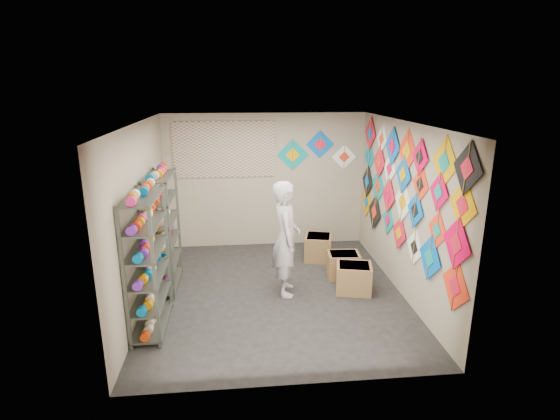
{
  "coord_description": "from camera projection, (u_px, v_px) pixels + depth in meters",
  "views": [
    {
      "loc": [
        -0.57,
        -6.36,
        3.24
      ],
      "look_at": [
        0.1,
        0.3,
        1.3
      ],
      "focal_mm": 28.0,
      "sensor_mm": 36.0,
      "label": 1
    }
  ],
  "objects": [
    {
      "name": "carton_c",
      "position": [
        318.0,
        247.0,
        8.33
      ],
      "size": [
        0.61,
        0.64,
        0.47
      ],
      "primitive_type": "cube",
      "rotation": [
        0.0,
        0.0,
        -0.24
      ],
      "color": "#996943",
      "rests_on": "ground"
    },
    {
      "name": "room_walls",
      "position": [
        275.0,
        194.0,
        6.57
      ],
      "size": [
        4.5,
        4.5,
        4.5
      ],
      "color": "tan",
      "rests_on": "ground"
    },
    {
      "name": "carton_b",
      "position": [
        343.0,
        265.0,
        7.55
      ],
      "size": [
        0.57,
        0.48,
        0.44
      ],
      "primitive_type": "cube",
      "rotation": [
        0.0,
        0.0,
        -0.08
      ],
      "color": "#996943",
      "rests_on": "ground"
    },
    {
      "name": "ground",
      "position": [
        276.0,
        293.0,
        7.03
      ],
      "size": [
        4.5,
        4.5,
        0.0
      ],
      "primitive_type": "plane",
      "color": "black"
    },
    {
      "name": "kite_wall_display",
      "position": [
        402.0,
        190.0,
        6.76
      ],
      "size": [
        0.06,
        4.3,
        2.07
      ],
      "color": "#FF3617",
      "rests_on": "room_walls"
    },
    {
      "name": "poster",
      "position": [
        224.0,
        150.0,
        8.53
      ],
      "size": [
        2.0,
        0.01,
        1.1
      ],
      "primitive_type": "cube",
      "color": "#75499F",
      "rests_on": "room_walls"
    },
    {
      "name": "back_wall_kites",
      "position": [
        315.0,
        152.0,
        8.73
      ],
      "size": [
        1.63,
        0.02,
        0.81
      ],
      "color": "#07938E",
      "rests_on": "room_walls"
    },
    {
      "name": "carton_a",
      "position": [
        354.0,
        278.0,
        7.02
      ],
      "size": [
        0.64,
        0.57,
        0.46
      ],
      "primitive_type": "cube",
      "rotation": [
        0.0,
        0.0,
        -0.22
      ],
      "color": "#996943",
      "rests_on": "ground"
    },
    {
      "name": "string_spools",
      "position": [
        156.0,
        240.0,
        6.38
      ],
      "size": [
        0.12,
        2.36,
        0.12
      ],
      "color": "#EB277C",
      "rests_on": "ground"
    },
    {
      "name": "shelf_rack_back",
      "position": [
        163.0,
        232.0,
        7.03
      ],
      "size": [
        0.4,
        1.1,
        1.9
      ],
      "primitive_type": "cube",
      "color": "#4C5147",
      "rests_on": "ground"
    },
    {
      "name": "shelf_rack_front",
      "position": [
        148.0,
        263.0,
        5.78
      ],
      "size": [
        0.4,
        1.1,
        1.9
      ],
      "primitive_type": "cube",
      "color": "#4C5147",
      "rests_on": "ground"
    },
    {
      "name": "shopkeeper",
      "position": [
        286.0,
        238.0,
        6.81
      ],
      "size": [
        0.71,
        0.5,
        1.84
      ],
      "primitive_type": "imported",
      "rotation": [
        0.0,
        0.0,
        1.53
      ],
      "color": "beige",
      "rests_on": "ground"
    }
  ]
}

